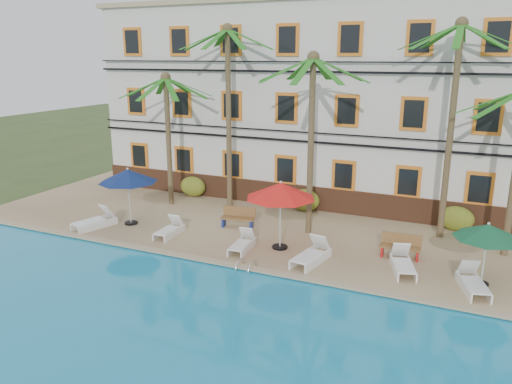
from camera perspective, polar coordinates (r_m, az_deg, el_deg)
The scene contains 24 objects.
ground at distance 19.24m, azimuth 0.00°, elevation -8.37°, with size 100.00×100.00×0.00m, color #384C23.
pool_deck at distance 23.53m, azimuth 5.02°, elevation -3.59°, with size 30.00×12.00×0.25m, color tan.
swimming_pool at distance 13.88m, azimuth -12.61°, elevation -18.45°, with size 26.00×12.00×0.20m, color #198FBF.
pool_coping at distance 18.38m, azimuth -1.16°, elevation -8.60°, with size 30.00×0.35×0.06m, color tan.
hotel_building at distance 27.13m, azimuth 8.83°, elevation 10.17°, with size 25.40×6.44×10.22m.
palm_a at distance 25.53m, azimuth -10.08°, elevation 8.20°, with size 4.63×4.63×6.70m.
palm_b at distance 24.63m, azimuth -3.19°, elevation 11.18°, with size 4.63×4.63×8.95m.
palm_c at distance 20.85m, azimuth 6.37°, elevation 8.33°, with size 4.63×4.63×7.67m.
palm_d at distance 21.61m, azimuth 21.65°, elevation 9.51°, with size 4.63×4.63×8.92m.
shrub_left at distance 27.53m, azimuth -7.22°, elevation 0.63°, with size 1.50×0.90×1.10m, color #26631C.
shrub_mid at distance 24.87m, azimuth 5.61°, elevation -0.93°, with size 1.50×0.90×1.10m, color #26631C.
shrub_right at distance 23.70m, azimuth 21.93°, elevation -2.82°, with size 1.50×0.90×1.10m, color #26631C.
umbrella_blue at distance 23.10m, azimuth -14.43°, elevation 1.77°, with size 2.65×2.65×2.64m.
umbrella_red at distance 19.46m, azimuth 2.83°, elevation 0.13°, with size 2.80×2.80×2.79m.
umbrella_green at distance 18.09m, azimuth 24.96°, elevation -4.14°, with size 2.22×2.22×2.23m.
lounger_a at distance 23.60m, azimuth -17.91°, elevation -3.14°, with size 1.25×2.11×0.94m.
lounger_b at distance 21.82m, azimuth -9.85°, elevation -4.23°, with size 0.69×1.74×0.81m.
lounger_c at distance 19.92m, azimuth -1.57°, elevation -5.91°, with size 0.77×1.77×0.82m.
lounger_d at distance 18.86m, azimuth 6.35°, elevation -7.12°, with size 1.08×2.12×0.96m.
lounger_e at distance 18.80m, azimuth 16.43°, elevation -7.82°, with size 1.23×2.02×0.90m.
lounger_f at distance 18.12m, azimuth 23.55°, elevation -9.43°, with size 1.19×1.98×0.88m.
bench_left at distance 22.46m, azimuth -2.08°, elevation -2.87°, with size 1.56×0.73×0.93m.
bench_right at distance 19.93m, azimuth 16.18°, elevation -5.92°, with size 1.52×0.56×0.93m.
pool_ladder at distance 18.29m, azimuth -1.15°, elevation -8.82°, with size 0.54×0.74×0.74m.
Camera 1 is at (7.23, -16.06, 7.74)m, focal length 35.00 mm.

